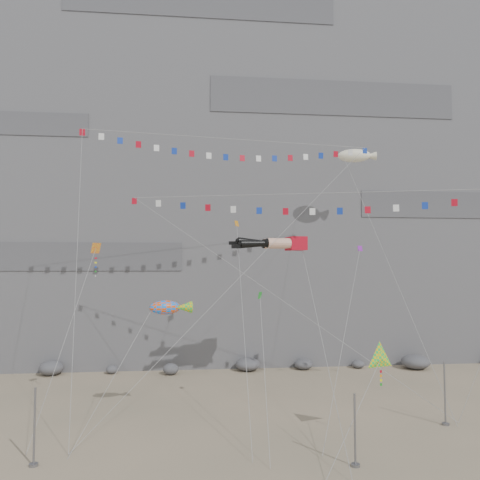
# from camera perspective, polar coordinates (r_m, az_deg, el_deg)

# --- Properties ---
(ground) EXTENTS (120.00, 120.00, 0.00)m
(ground) POSITION_cam_1_polar(r_m,az_deg,el_deg) (34.83, 4.53, -21.59)
(ground) COLOR tan
(ground) RESTS_ON ground
(cliff) EXTENTS (80.00, 28.00, 50.00)m
(cliff) POSITION_cam_1_polar(r_m,az_deg,el_deg) (66.28, -0.63, 9.00)
(cliff) COLOR slate
(cliff) RESTS_ON ground
(talus_boulders) EXTENTS (60.00, 3.00, 1.20)m
(talus_boulders) POSITION_cam_1_polar(r_m,az_deg,el_deg) (50.94, 0.95, -14.97)
(talus_boulders) COLOR slate
(talus_boulders) RESTS_ON ground
(anchor_pole_left) EXTENTS (0.12, 0.12, 4.26)m
(anchor_pole_left) POSITION_cam_1_polar(r_m,az_deg,el_deg) (30.02, -23.77, -20.11)
(anchor_pole_left) COLOR slate
(anchor_pole_left) RESTS_ON ground
(anchor_pole_center) EXTENTS (0.12, 0.12, 3.95)m
(anchor_pole_center) POSITION_cam_1_polar(r_m,az_deg,el_deg) (28.51, 13.84, -21.56)
(anchor_pole_center) COLOR slate
(anchor_pole_center) RESTS_ON ground
(anchor_pole_right) EXTENTS (0.12, 0.12, 4.35)m
(anchor_pole_right) POSITION_cam_1_polar(r_m,az_deg,el_deg) (36.99, 23.70, -16.73)
(anchor_pole_right) COLOR slate
(anchor_pole_right) RESTS_ON ground
(legs_kite) EXTENTS (6.57, 16.73, 20.23)m
(legs_kite) POSITION_cam_1_polar(r_m,az_deg,el_deg) (39.71, 4.41, -0.44)
(legs_kite) COLOR #B70B1D
(legs_kite) RESTS_ON ground
(flag_banner_upper) EXTENTS (25.42, 14.01, 27.49)m
(flag_banner_upper) POSITION_cam_1_polar(r_m,az_deg,el_deg) (42.44, -0.75, 12.17)
(flag_banner_upper) COLOR #B70B1D
(flag_banner_upper) RESTS_ON ground
(flag_banner_lower) EXTENTS (31.20, 8.98, 19.48)m
(flag_banner_lower) POSITION_cam_1_polar(r_m,az_deg,el_deg) (38.21, 10.44, 5.63)
(flag_banner_lower) COLOR #B70B1D
(flag_banner_lower) RESTS_ON ground
(harlequin_kite) EXTENTS (3.38, 7.43, 14.10)m
(harlequin_kite) POSITION_cam_1_polar(r_m,az_deg,el_deg) (35.98, -17.19, -1.04)
(harlequin_kite) COLOR red
(harlequin_kite) RESTS_ON ground
(fish_windsock) EXTENTS (6.99, 6.35, 10.95)m
(fish_windsock) POSITION_cam_1_polar(r_m,az_deg,el_deg) (33.52, -9.13, -8.15)
(fish_windsock) COLOR #EE4E0C
(fish_windsock) RESTS_ON ground
(delta_kite) EXTENTS (6.09, 5.22, 8.52)m
(delta_kite) POSITION_cam_1_polar(r_m,az_deg,el_deg) (31.42, 16.77, -13.72)
(delta_kite) COLOR yellow
(delta_kite) RESTS_ON ground
(blimp_windsock) EXTENTS (4.36, 15.29, 26.34)m
(blimp_windsock) POSITION_cam_1_polar(r_m,az_deg,el_deg) (49.14, 13.76, 9.91)
(blimp_windsock) COLOR white
(blimp_windsock) RESTS_ON ground
(small_kite_a) EXTENTS (1.18, 15.36, 20.80)m
(small_kite_a) POSITION_cam_1_polar(r_m,az_deg,el_deg) (41.22, -0.38, 1.65)
(small_kite_a) COLOR orange
(small_kite_a) RESTS_ON ground
(small_kite_b) EXTENTS (7.47, 12.70, 18.72)m
(small_kite_b) POSITION_cam_1_polar(r_m,az_deg,el_deg) (41.36, 14.35, -1.41)
(small_kite_b) COLOR purple
(small_kite_b) RESTS_ON ground
(small_kite_c) EXTENTS (1.36, 9.34, 12.39)m
(small_kite_c) POSITION_cam_1_polar(r_m,az_deg,el_deg) (34.63, 2.46, -6.99)
(small_kite_c) COLOR #169320
(small_kite_c) RESTS_ON ground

